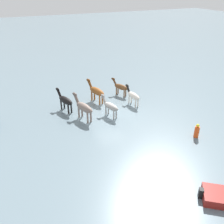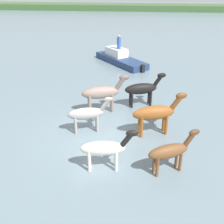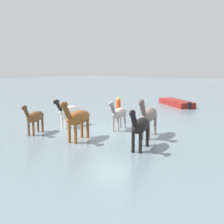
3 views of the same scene
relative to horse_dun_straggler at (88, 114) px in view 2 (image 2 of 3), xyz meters
name	(u,v)px [view 2 (image 2 of 3)]	position (x,y,z in m)	size (l,w,h in m)	color
ground_plane	(97,133)	(0.48, -0.12, -0.96)	(146.14, 146.14, 0.00)	slate
distant_shoreline	(133,10)	(0.48, 52.40, -0.96)	(131.52, 6.00, 2.40)	#3C5C31
horse_dun_straggler	(88,114)	(0.00, 0.00, 0.00)	(2.23, 1.01, 1.74)	#9E9993
horse_rear_stallion	(170,151)	(3.67, -2.75, -0.04)	(2.08, 1.24, 1.67)	brown
horse_mid_herd	(156,113)	(3.22, 0.08, 0.17)	(2.62, 1.19, 2.04)	brown
horse_chestnut_trailing	(102,92)	(0.41, 2.26, 0.19)	(2.66, 1.23, 2.08)	gray
horse_dark_mare	(142,89)	(2.60, 3.30, 0.09)	(2.42, 1.17, 1.90)	black
horse_lead	(105,148)	(1.18, -2.86, 0.00)	(2.25, 0.74, 1.73)	silver
boat_dinghy_port	(120,59)	(0.69, 11.87, -0.63)	(4.85, 5.43, 1.37)	navy
person_watcher_seated	(119,42)	(0.56, 11.97, 0.81)	(0.32, 0.32, 1.19)	#2D51B2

